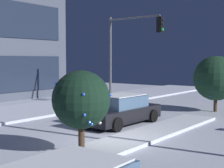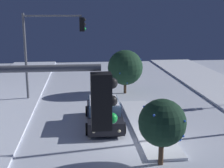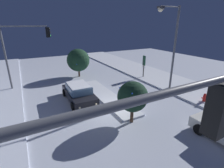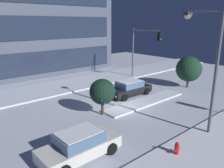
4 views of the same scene
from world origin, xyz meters
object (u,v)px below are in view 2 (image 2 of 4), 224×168
object	(u,v)px
decorated_tree_median	(125,68)
decorated_tree_left_of_median	(162,123)
traffic_light_corner_far_right	(49,40)
car_far	(104,113)

from	to	relation	value
decorated_tree_median	decorated_tree_left_of_median	xyz separation A→B (m)	(-11.93, 0.22, -0.21)
traffic_light_corner_far_right	decorated_tree_median	size ratio (longest dim) A/B	1.81
car_far	traffic_light_corner_far_right	size ratio (longest dim) A/B	0.75
decorated_tree_median	decorated_tree_left_of_median	world-z (taller)	decorated_tree_median
traffic_light_corner_far_right	decorated_tree_left_of_median	distance (m)	12.36
decorated_tree_left_of_median	traffic_light_corner_far_right	bearing A→B (deg)	27.02
decorated_tree_left_of_median	car_far	bearing A→B (deg)	22.05
traffic_light_corner_far_right	decorated_tree_median	world-z (taller)	traffic_light_corner_far_right
car_far	traffic_light_corner_far_right	xyz separation A→B (m)	(5.74, 3.46, 3.69)
traffic_light_corner_far_right	decorated_tree_left_of_median	xyz separation A→B (m)	(-10.78, -5.50, -2.52)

